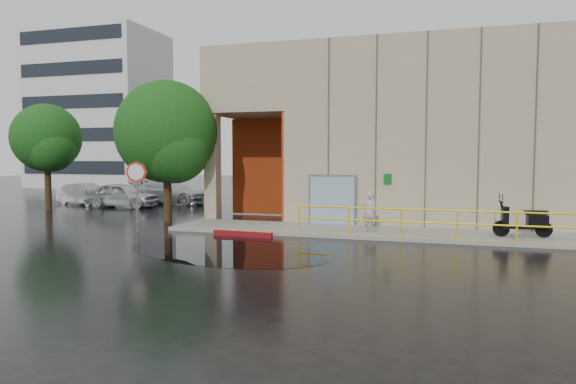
{
  "coord_description": "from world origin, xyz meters",
  "views": [
    {
      "loc": [
        4.72,
        -15.42,
        3.03
      ],
      "look_at": [
        -0.89,
        3.0,
        1.69
      ],
      "focal_mm": 32.0,
      "sensor_mm": 36.0,
      "label": 1
    }
  ],
  "objects_px": {
    "stop_sign": "(137,181)",
    "tree_far": "(48,141)",
    "car_c": "(170,192)",
    "tree_near": "(169,136)",
    "red_curb": "(243,234)",
    "scooter": "(524,212)",
    "person": "(370,212)",
    "car_b": "(85,194)",
    "car_a": "(122,195)"
  },
  "relations": [
    {
      "from": "scooter",
      "to": "tree_near",
      "type": "xyz_separation_m",
      "value": [
        -14.82,
        1.07,
        2.93
      ]
    },
    {
      "from": "stop_sign",
      "to": "car_a",
      "type": "relative_size",
      "value": 0.65
    },
    {
      "from": "car_c",
      "to": "tree_near",
      "type": "bearing_deg",
      "value": -146.92
    },
    {
      "from": "car_b",
      "to": "person",
      "type": "bearing_deg",
      "value": -95.51
    },
    {
      "from": "scooter",
      "to": "car_b",
      "type": "relative_size",
      "value": 0.5
    },
    {
      "from": "person",
      "to": "scooter",
      "type": "xyz_separation_m",
      "value": [
        5.44,
        0.27,
        0.12
      ]
    },
    {
      "from": "person",
      "to": "stop_sign",
      "type": "height_order",
      "value": "stop_sign"
    },
    {
      "from": "car_a",
      "to": "person",
      "type": "bearing_deg",
      "value": -116.74
    },
    {
      "from": "person",
      "to": "tree_far",
      "type": "relative_size",
      "value": 0.26
    },
    {
      "from": "car_b",
      "to": "car_c",
      "type": "distance_m",
      "value": 5.2
    },
    {
      "from": "person",
      "to": "car_c",
      "type": "distance_m",
      "value": 16.91
    },
    {
      "from": "person",
      "to": "car_c",
      "type": "bearing_deg",
      "value": -50.01
    },
    {
      "from": "person",
      "to": "red_curb",
      "type": "xyz_separation_m",
      "value": [
        -4.57,
        -1.63,
        -0.82
      ]
    },
    {
      "from": "person",
      "to": "red_curb",
      "type": "distance_m",
      "value": 4.92
    },
    {
      "from": "red_curb",
      "to": "car_b",
      "type": "relative_size",
      "value": 0.59
    },
    {
      "from": "person",
      "to": "car_b",
      "type": "xyz_separation_m",
      "value": [
        -18.69,
        7.21,
        -0.25
      ]
    },
    {
      "from": "red_curb",
      "to": "car_a",
      "type": "bearing_deg",
      "value": 143.3
    },
    {
      "from": "person",
      "to": "car_a",
      "type": "distance_m",
      "value": 16.88
    },
    {
      "from": "red_curb",
      "to": "tree_near",
      "type": "bearing_deg",
      "value": 148.32
    },
    {
      "from": "stop_sign",
      "to": "tree_near",
      "type": "relative_size",
      "value": 0.44
    },
    {
      "from": "car_a",
      "to": "tree_far",
      "type": "relative_size",
      "value": 0.73
    },
    {
      "from": "tree_far",
      "to": "car_a",
      "type": "bearing_deg",
      "value": 38.51
    },
    {
      "from": "stop_sign",
      "to": "car_a",
      "type": "height_order",
      "value": "stop_sign"
    },
    {
      "from": "person",
      "to": "scooter",
      "type": "distance_m",
      "value": 5.44
    },
    {
      "from": "tree_far",
      "to": "red_curb",
      "type": "bearing_deg",
      "value": -22.25
    },
    {
      "from": "tree_near",
      "to": "stop_sign",
      "type": "bearing_deg",
      "value": -82.97
    },
    {
      "from": "car_b",
      "to": "red_curb",
      "type": "bearing_deg",
      "value": -106.48
    },
    {
      "from": "scooter",
      "to": "tree_far",
      "type": "relative_size",
      "value": 0.34
    },
    {
      "from": "scooter",
      "to": "car_a",
      "type": "xyz_separation_m",
      "value": [
        -20.99,
        6.29,
        -0.3
      ]
    },
    {
      "from": "car_a",
      "to": "tree_far",
      "type": "height_order",
      "value": "tree_far"
    },
    {
      "from": "stop_sign",
      "to": "car_a",
      "type": "bearing_deg",
      "value": 133.88
    },
    {
      "from": "tree_near",
      "to": "tree_far",
      "type": "height_order",
      "value": "tree_near"
    },
    {
      "from": "scooter",
      "to": "stop_sign",
      "type": "height_order",
      "value": "stop_sign"
    },
    {
      "from": "person",
      "to": "car_b",
      "type": "distance_m",
      "value": 20.03
    },
    {
      "from": "red_curb",
      "to": "tree_near",
      "type": "height_order",
      "value": "tree_near"
    },
    {
      "from": "tree_far",
      "to": "stop_sign",
      "type": "bearing_deg",
      "value": -31.85
    },
    {
      "from": "person",
      "to": "tree_far",
      "type": "height_order",
      "value": "tree_far"
    },
    {
      "from": "car_a",
      "to": "car_c",
      "type": "bearing_deg",
      "value": -31.77
    },
    {
      "from": "car_b",
      "to": "car_c",
      "type": "bearing_deg",
      "value": -48.62
    },
    {
      "from": "person",
      "to": "tree_far",
      "type": "distance_m",
      "value": 19.3
    },
    {
      "from": "tree_near",
      "to": "car_a",
      "type": "bearing_deg",
      "value": 139.79
    },
    {
      "from": "car_a",
      "to": "red_curb",
      "type": "bearing_deg",
      "value": -130.6
    },
    {
      "from": "car_c",
      "to": "red_curb",
      "type": "bearing_deg",
      "value": -136.19
    },
    {
      "from": "red_curb",
      "to": "tree_far",
      "type": "height_order",
      "value": "tree_far"
    },
    {
      "from": "stop_sign",
      "to": "tree_far",
      "type": "xyz_separation_m",
      "value": [
        -9.63,
        5.99,
        1.87
      ]
    },
    {
      "from": "person",
      "to": "car_b",
      "type": "bearing_deg",
      "value": -37.04
    },
    {
      "from": "car_a",
      "to": "tree_near",
      "type": "distance_m",
      "value": 8.7
    },
    {
      "from": "car_b",
      "to": "car_c",
      "type": "height_order",
      "value": "car_c"
    },
    {
      "from": "stop_sign",
      "to": "scooter",
      "type": "bearing_deg",
      "value": 14.38
    },
    {
      "from": "stop_sign",
      "to": "car_c",
      "type": "distance_m",
      "value": 12.47
    }
  ]
}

